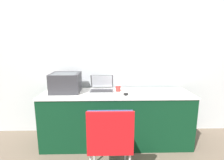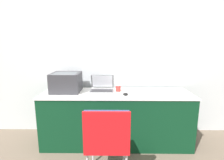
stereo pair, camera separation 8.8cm
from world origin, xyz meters
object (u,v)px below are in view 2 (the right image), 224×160
Objects in this scene: mouse at (125,94)px; chair at (107,137)px; external_keyboard at (102,95)px; laptop_left at (102,87)px; coffee_cup at (118,88)px; printer at (66,82)px.

chair reaches higher than mouse.
chair is (0.09, -0.68, -0.24)m from external_keyboard.
mouse is at bearing -36.77° from laptop_left.
mouse is 0.09× the size of chair.
external_keyboard is at bearing -85.77° from laptop_left.
laptop_left reaches higher than coffee_cup.
chair is (-0.22, -0.67, -0.25)m from mouse.
laptop_left reaches higher than external_keyboard.
printer reaches higher than laptop_left.
coffee_cup is at bearing 1.07° from printer.
coffee_cup is 1.29× the size of mouse.
chair is (0.62, -0.87, -0.38)m from printer.
laptop_left is 4.51× the size of mouse.
laptop_left is 0.73× the size of external_keyboard.
external_keyboard is at bearing 178.90° from mouse.
mouse is at bearing -13.05° from printer.
printer reaches higher than coffee_cup.
laptop_left is at bearing 94.23° from external_keyboard.
coffee_cup is at bearing 42.79° from external_keyboard.
coffee_cup is at bearing 81.63° from chair.
printer is 5.36× the size of mouse.
printer reaches higher than mouse.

